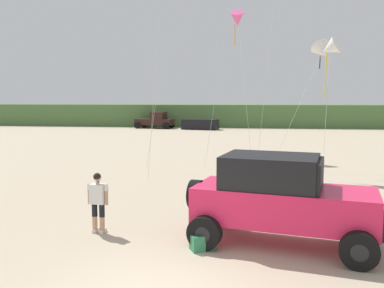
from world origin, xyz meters
TOP-DOWN VIEW (x-y plane):
  - dune_ridge at (2.06, 48.31)m, footprint 90.00×7.20m
  - jeep at (2.52, 3.05)m, footprint 5.01×3.22m
  - person_watching at (-2.35, 3.30)m, footprint 0.62×0.34m
  - cooler_box at (0.61, 2.39)m, footprint 0.66×0.58m
  - distant_pickup at (-9.53, 42.84)m, footprint 4.84×3.01m
  - distant_sedan at (-3.87, 41.46)m, footprint 4.46×2.53m
  - kite_green_box at (5.52, 13.68)m, footprint 1.48×4.58m
  - kite_orange_streamer at (0.93, 19.90)m, footprint 1.49×5.95m
  - kite_yellow_diamond at (5.63, 16.19)m, footprint 3.68×3.70m

SIDE VIEW (x-z plane):
  - cooler_box at x=0.61m, z-range 0.00..0.38m
  - distant_sedan at x=-3.87m, z-range 0.00..1.20m
  - person_watching at x=-2.35m, z-range 0.10..1.77m
  - distant_pickup at x=-9.53m, z-range -0.05..1.93m
  - jeep at x=2.52m, z-range 0.07..2.33m
  - dune_ridge at x=2.06m, z-range 0.00..2.83m
  - kite_green_box at x=5.52m, z-range 2.70..9.37m
  - kite_yellow_diamond at x=5.63m, z-range 2.75..9.61m
  - kite_orange_streamer at x=0.93m, z-range 4.02..13.24m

